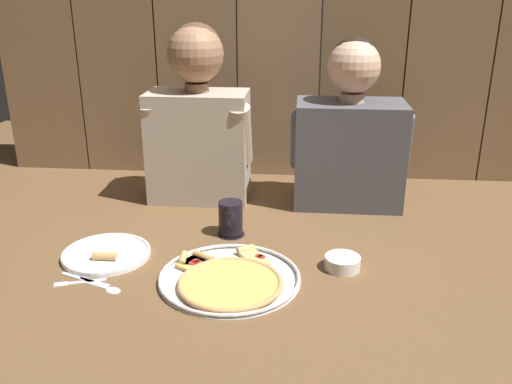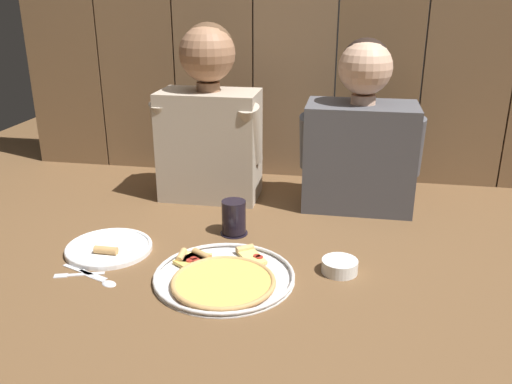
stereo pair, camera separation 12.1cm
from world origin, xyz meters
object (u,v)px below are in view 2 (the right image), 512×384
object	(u,v)px
drinking_glass	(234,218)
dinner_plate	(109,248)
pizza_tray	(223,277)
diner_left	(209,118)
diner_right	(361,136)
dipping_bowl	(340,265)

from	to	relation	value
drinking_glass	dinner_plate	bearing A→B (deg)	-151.66
pizza_tray	drinking_glass	xyz separation A→B (m)	(-0.03, 0.29, 0.04)
diner_left	diner_right	distance (m)	0.52
drinking_glass	diner_left	bearing A→B (deg)	116.34
drinking_glass	diner_left	world-z (taller)	diner_left
pizza_tray	dipping_bowl	bearing A→B (deg)	18.63
pizza_tray	dipping_bowl	distance (m)	0.31
pizza_tray	diner_right	bearing A→B (deg)	60.47
drinking_glass	dipping_bowl	bearing A→B (deg)	-29.77
drinking_glass	diner_left	xyz separation A→B (m)	(-0.15, 0.30, 0.24)
pizza_tray	diner_left	bearing A→B (deg)	107.35
dinner_plate	drinking_glass	bearing A→B (deg)	28.34
dinner_plate	drinking_glass	distance (m)	0.38
dinner_plate	diner_left	xyz separation A→B (m)	(0.18, 0.48, 0.28)
dinner_plate	diner_left	size ratio (longest dim) A/B	0.41
diner_right	dinner_plate	bearing A→B (deg)	-145.43
drinking_glass	dipping_bowl	xyz separation A→B (m)	(0.33, -0.19, -0.03)
dinner_plate	diner_left	distance (m)	0.59
dipping_bowl	diner_right	xyz separation A→B (m)	(0.04, 0.49, 0.23)
dipping_bowl	diner_right	bearing A→B (deg)	85.31
diner_left	diner_right	world-z (taller)	diner_left
pizza_tray	dinner_plate	distance (m)	0.38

